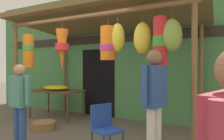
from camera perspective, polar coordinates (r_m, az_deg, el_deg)
name	(u,v)px	position (r m, az deg, el deg)	size (l,w,h in m)	color
shop_facade	(116,54)	(5.97, 1.09, 4.50)	(9.62, 0.29, 3.70)	#47844C
market_stall_canopy	(106,27)	(4.72, -1.78, 12.12)	(4.58, 2.30, 2.76)	brown
display_table	(57,93)	(6.10, -15.25, -6.16)	(1.48, 0.83, 0.80)	brown
flower_heap_on_table	(56,88)	(6.09, -15.48, -4.82)	(0.79, 0.55, 0.14)	yellow
folding_chair	(105,125)	(3.46, -2.09, -15.33)	(0.54, 0.54, 0.84)	#2347A8
wicker_basket_by_table	(44,125)	(5.17, -18.64, -14.62)	(0.54, 0.54, 0.18)	olive
vendor_in_orange	(20,99)	(4.08, -24.59, -7.42)	(0.59, 0.29, 1.52)	#2D5193
shopper_by_bananas	(154,96)	(3.18, 11.83, -7.12)	(0.33, 0.57, 1.73)	silver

